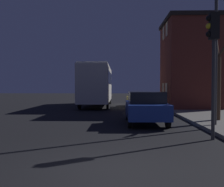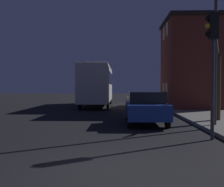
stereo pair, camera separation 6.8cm
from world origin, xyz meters
name	(u,v)px [view 1 (the left image)]	position (x,y,z in m)	size (l,w,h in m)	color
ground_plane	(110,172)	(0.00, 0.00, 0.00)	(120.00, 120.00, 0.00)	black
brick_building	(189,63)	(5.95, 15.20, 3.71)	(4.20, 5.08, 7.08)	brown
streetlamp	(206,8)	(3.98, 5.72, 5.24)	(1.22, 0.50, 6.98)	#38383A
traffic_light	(213,49)	(3.39, 3.30, 3.11)	(0.43, 0.24, 4.34)	#38383A
bare_tree	(218,79)	(5.18, 7.33, 2.22)	(0.98, 1.23, 4.61)	#473323
bus	(97,82)	(-1.86, 17.82, 2.20)	(2.48, 9.35, 3.71)	beige
car_near_lane	(146,107)	(1.51, 7.03, 0.83)	(1.87, 4.17, 1.58)	navy
car_mid_lane	(138,98)	(1.90, 17.09, 0.75)	(1.89, 4.10, 1.42)	olive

